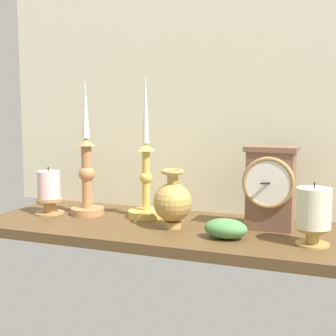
# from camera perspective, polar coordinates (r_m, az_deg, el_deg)

# --- Properties ---
(ground_plane) EXTENTS (1.00, 0.36, 0.02)m
(ground_plane) POSITION_cam_1_polar(r_m,az_deg,el_deg) (1.17, 1.61, -7.47)
(ground_plane) COLOR brown
(back_wall) EXTENTS (1.20, 0.02, 0.65)m
(back_wall) POSITION_cam_1_polar(r_m,az_deg,el_deg) (1.31, 4.42, 8.92)
(back_wall) COLOR beige
(back_wall) RESTS_ON ground_plane
(mantel_clock) EXTENTS (0.12, 0.09, 0.20)m
(mantel_clock) POSITION_cam_1_polar(r_m,az_deg,el_deg) (1.14, 12.10, -2.21)
(mantel_clock) COLOR brown
(mantel_clock) RESTS_ON ground_plane
(candlestick_tall_left) EXTENTS (0.09, 0.09, 0.36)m
(candlestick_tall_left) POSITION_cam_1_polar(r_m,az_deg,el_deg) (1.29, -9.66, -0.76)
(candlestick_tall_left) COLOR #B17A4D
(candlestick_tall_left) RESTS_ON ground_plane
(candlestick_tall_center) EXTENTS (0.10, 0.10, 0.37)m
(candlestick_tall_center) POSITION_cam_1_polar(r_m,az_deg,el_deg) (1.24, -2.64, -1.41)
(candlestick_tall_center) COLOR gold
(candlestick_tall_center) RESTS_ON ground_plane
(brass_vase_bulbous) EXTENTS (0.09, 0.09, 0.14)m
(brass_vase_bulbous) POSITION_cam_1_polar(r_m,az_deg,el_deg) (1.13, 0.56, -4.00)
(brass_vase_bulbous) COLOR #B59248
(brass_vase_bulbous) RESTS_ON ground_plane
(pillar_candle_front) EXTENTS (0.08, 0.08, 0.13)m
(pillar_candle_front) POSITION_cam_1_polar(r_m,az_deg,el_deg) (1.33, -14.06, -2.77)
(pillar_candle_front) COLOR #A77A47
(pillar_candle_front) RESTS_ON ground_plane
(pillar_candle_near_clock) EXTENTS (0.07, 0.07, 0.13)m
(pillar_candle_near_clock) POSITION_cam_1_polar(r_m,az_deg,el_deg) (1.04, 16.95, -5.15)
(pillar_candle_near_clock) COLOR tan
(pillar_candle_near_clock) RESTS_ON ground_plane
(ivy_sprig) EXTENTS (0.10, 0.07, 0.04)m
(ivy_sprig) POSITION_cam_1_polar(r_m,az_deg,el_deg) (1.06, 6.89, -7.19)
(ivy_sprig) COLOR #4C8548
(ivy_sprig) RESTS_ON ground_plane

